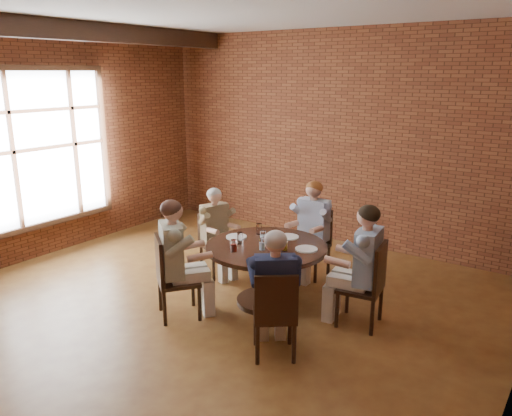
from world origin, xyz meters
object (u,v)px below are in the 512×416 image
Objects in this scene: diner_c at (217,233)px; diner_e at (275,294)px; diner_a at (361,266)px; dining_table at (266,262)px; chair_a at (369,282)px; chair_e at (275,312)px; chair_b at (314,239)px; smartphone at (294,259)px; diner_b at (311,230)px; chair_c at (214,240)px; diner_d at (178,259)px; chair_d at (170,275)px.

diner_e is (1.76, -1.24, 0.04)m from diner_c.
diner_a reaches higher than diner_e.
dining_table is at bearing -90.00° from diner_e.
chair_a is 1.04× the size of chair_e.
chair_b is at bearing -34.98° from diner_c.
chair_a is (1.23, 0.18, -0.01)m from dining_table.
chair_e reaches higher than smartphone.
chair_c is (-1.14, -0.71, -0.18)m from diner_b.
smartphone is at bearing -111.84° from diner_e.
chair_c is 0.95× the size of chair_e.
chair_b is (-1.12, 0.98, -0.18)m from diner_a.
diner_a is 1.50m from chair_b.
chair_a is 2.36m from chair_c.
diner_d is (-0.65, -1.91, 0.03)m from diner_b.
diner_e reaches higher than chair_b.
diner_a reaches higher than diner_b.
chair_b is at bearing -71.15° from diner_d.
smartphone is at bearing -91.89° from chair_c.
diner_a is (1.14, 0.17, 0.16)m from dining_table.
diner_e is (-0.43, -1.07, -0.04)m from diner_a.
dining_table is at bearing -90.00° from diner_d.
dining_table is 1.15m from chair_d.
diner_b is 8.88× the size of smartphone.
dining_table is 1.15m from chair_b.
chair_d is at bearing -39.80° from chair_e.
chair_b is 1.48m from smartphone.
dining_table is at bearing -90.00° from chair_d.
diner_a is 1.21m from chair_e.
chair_b reaches higher than chair_c.
diner_b is 2.08m from diner_e.
dining_table is at bearing -90.00° from diner_b.
smartphone is at bearing -114.46° from diner_d.
diner_b is at bearing -90.00° from chair_b.
chair_b is 0.70× the size of diner_b.
diner_c is (-2.19, 0.17, -0.08)m from diner_a.
chair_a reaches higher than dining_table.
diner_d reaches higher than dining_table.
dining_table is 1.55× the size of chair_b.
diner_d is (-0.66, -2.00, 0.18)m from chair_b.
diner_b is (-1.21, 0.88, 0.14)m from chair_a.
chair_c is (-2.26, 0.19, -0.21)m from diner_a.
chair_c is at bearing -147.32° from diner_b.
chair_d is 1.41m from smartphone.
diner_a is at bearing -150.09° from diner_e.
diner_b reaches higher than chair_e.
chair_a is 0.70× the size of diner_a.
diner_b reaches higher than chair_c.
chair_b is 0.68× the size of diner_d.
chair_e is at bearing -30.84° from chair_a.
chair_c is 2.22m from diner_e.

